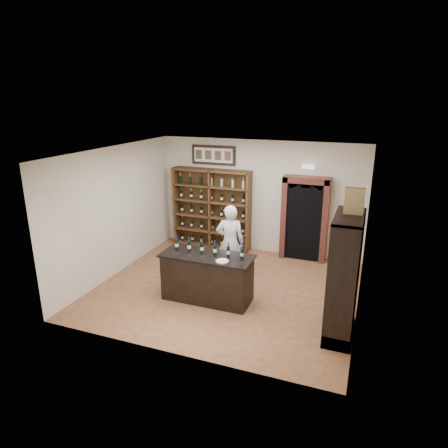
{
  "coord_description": "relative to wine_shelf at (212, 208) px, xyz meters",
  "views": [
    {
      "loc": [
        2.78,
        -7.47,
        4.06
      ],
      "look_at": [
        -0.17,
        0.3,
        1.39
      ],
      "focal_mm": 32.0,
      "sensor_mm": 36.0,
      "label": 1
    }
  ],
  "objects": [
    {
      "name": "wall_right",
      "position": [
        4.05,
        -2.33,
        0.4
      ],
      "size": [
        0.04,
        5.0,
        3.0
      ],
      "primitive_type": "cube",
      "color": "beige",
      "rests_on": "ground"
    },
    {
      "name": "tasting_counter",
      "position": [
        1.1,
        -2.93,
        -0.61
      ],
      "size": [
        1.88,
        0.78,
        1.0
      ],
      "color": "black",
      "rests_on": "ground"
    },
    {
      "name": "plate",
      "position": [
        1.51,
        -3.14,
        -0.09
      ],
      "size": [
        0.25,
        0.25,
        0.02
      ],
      "primitive_type": "cylinder",
      "color": "silver",
      "rests_on": "tasting_counter"
    },
    {
      "name": "wine_crate",
      "position": [
        3.83,
        -3.12,
        1.32
      ],
      "size": [
        0.32,
        0.13,
        0.44
      ],
      "primitive_type": "cube",
      "rotation": [
        0.0,
        0.0,
        -0.01
      ],
      "color": "tan",
      "rests_on": "side_cabinet"
    },
    {
      "name": "wall_left",
      "position": [
        -1.45,
        -2.33,
        0.4
      ],
      "size": [
        0.04,
        5.0,
        3.0
      ],
      "primitive_type": "cube",
      "color": "beige",
      "rests_on": "ground"
    },
    {
      "name": "counter_bottle_3",
      "position": [
        1.24,
        -2.86,
        0.01
      ],
      "size": [
        0.07,
        0.07,
        0.3
      ],
      "color": "black",
      "rests_on": "tasting_counter"
    },
    {
      "name": "counter_bottle_2",
      "position": [
        0.96,
        -2.86,
        0.01
      ],
      "size": [
        0.07,
        0.07,
        0.3
      ],
      "color": "black",
      "rests_on": "tasting_counter"
    },
    {
      "name": "shopkeeper",
      "position": [
        1.17,
        -1.77,
        -0.22
      ],
      "size": [
        0.72,
        0.56,
        1.76
      ],
      "primitive_type": "imported",
      "rotation": [
        0.0,
        0.0,
        3.38
      ],
      "color": "white",
      "rests_on": "ground"
    },
    {
      "name": "counter_bottle_0",
      "position": [
        0.38,
        -2.86,
        0.01
      ],
      "size": [
        0.07,
        0.07,
        0.3
      ],
      "color": "black",
      "rests_on": "tasting_counter"
    },
    {
      "name": "counter_bottle_5",
      "position": [
        1.82,
        -2.86,
        0.01
      ],
      "size": [
        0.07,
        0.07,
        0.3
      ],
      "color": "black",
      "rests_on": "tasting_counter"
    },
    {
      "name": "counter_bottle_1",
      "position": [
        0.67,
        -2.86,
        0.01
      ],
      "size": [
        0.07,
        0.07,
        0.3
      ],
      "color": "black",
      "rests_on": "tasting_counter"
    },
    {
      "name": "emergency_light",
      "position": [
        2.55,
        0.09,
        1.3
      ],
      "size": [
        0.3,
        0.1,
        0.1
      ],
      "primitive_type": "cube",
      "color": "white",
      "rests_on": "wall_back"
    },
    {
      "name": "side_cabinet",
      "position": [
        3.82,
        -3.23,
        -0.35
      ],
      "size": [
        0.48,
        1.2,
        2.2
      ],
      "color": "black",
      "rests_on": "ground"
    },
    {
      "name": "ceiling",
      "position": [
        1.3,
        -2.33,
        1.9
      ],
      "size": [
        5.5,
        5.5,
        0.0
      ],
      "primitive_type": "plane",
      "rotation": [
        3.14,
        0.0,
        0.0
      ],
      "color": "white",
      "rests_on": "wall_back"
    },
    {
      "name": "counter_bottle_4",
      "position": [
        1.53,
        -2.86,
        0.01
      ],
      "size": [
        0.07,
        0.07,
        0.3
      ],
      "color": "black",
      "rests_on": "tasting_counter"
    },
    {
      "name": "wall_back",
      "position": [
        1.3,
        0.17,
        0.4
      ],
      "size": [
        5.5,
        0.04,
        3.0
      ],
      "primitive_type": "cube",
      "color": "beige",
      "rests_on": "ground"
    },
    {
      "name": "wine_shelf",
      "position": [
        0.0,
        0.0,
        0.0
      ],
      "size": [
        2.2,
        0.38,
        2.2
      ],
      "color": "#55321D",
      "rests_on": "ground"
    },
    {
      "name": "framed_picture",
      "position": [
        0.0,
        0.14,
        1.45
      ],
      "size": [
        1.25,
        0.04,
        0.52
      ],
      "primitive_type": "cube",
      "color": "black",
      "rests_on": "wall_back"
    },
    {
      "name": "floor",
      "position": [
        1.3,
        -2.33,
        -1.1
      ],
      "size": [
        5.5,
        5.5,
        0.0
      ],
      "primitive_type": "plane",
      "color": "#98673D",
      "rests_on": "ground"
    },
    {
      "name": "arched_doorway",
      "position": [
        2.55,
        -0.0,
        0.04
      ],
      "size": [
        1.17,
        0.35,
        2.17
      ],
      "color": "black",
      "rests_on": "ground"
    }
  ]
}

